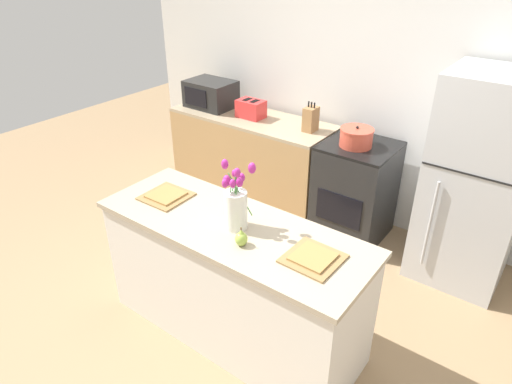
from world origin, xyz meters
TOP-DOWN VIEW (x-y plane):
  - ground_plane at (0.00, 0.00)m, footprint 10.00×10.00m
  - back_wall at (0.00, 2.00)m, footprint 5.20×0.08m
  - kitchen_island at (0.00, 0.00)m, footprint 1.80×0.66m
  - back_counter at (-1.06, 1.60)m, footprint 1.68×0.60m
  - stove_range at (0.10, 1.60)m, footprint 0.60×0.61m
  - refrigerator at (1.05, 1.60)m, footprint 0.68×0.67m
  - flower_vase at (0.04, -0.00)m, footprint 0.21×0.16m
  - pear_figurine at (0.18, -0.13)m, footprint 0.07×0.07m
  - plate_setting_left at (-0.58, 0.00)m, footprint 0.30×0.30m
  - plate_setting_right at (0.58, 0.00)m, footprint 0.30×0.30m
  - toaster at (-1.06, 1.59)m, footprint 0.28×0.18m
  - cooking_pot at (0.08, 1.55)m, footprint 0.28×0.28m
  - microwave at (-1.59, 1.60)m, footprint 0.48×0.37m
  - knife_block at (-0.41, 1.62)m, footprint 0.10×0.14m

SIDE VIEW (x-z plane):
  - ground_plane at x=0.00m, z-range 0.00..0.00m
  - kitchen_island at x=0.00m, z-range 0.00..0.89m
  - stove_range at x=0.10m, z-range 0.00..0.90m
  - back_counter at x=-1.06m, z-range 0.00..0.90m
  - refrigerator at x=1.05m, z-range 0.00..1.66m
  - plate_setting_left at x=-0.58m, z-range 0.89..0.91m
  - plate_setting_right at x=0.58m, z-range 0.89..0.91m
  - pear_figurine at x=0.18m, z-range 0.87..0.99m
  - cooking_pot at x=0.08m, z-range 0.88..1.06m
  - toaster at x=-1.06m, z-range 0.90..1.07m
  - knife_block at x=-0.41m, z-range 0.87..1.14m
  - microwave at x=-1.59m, z-range 0.90..1.17m
  - flower_vase at x=0.04m, z-range 0.83..1.26m
  - back_wall at x=0.00m, z-range 0.00..2.70m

